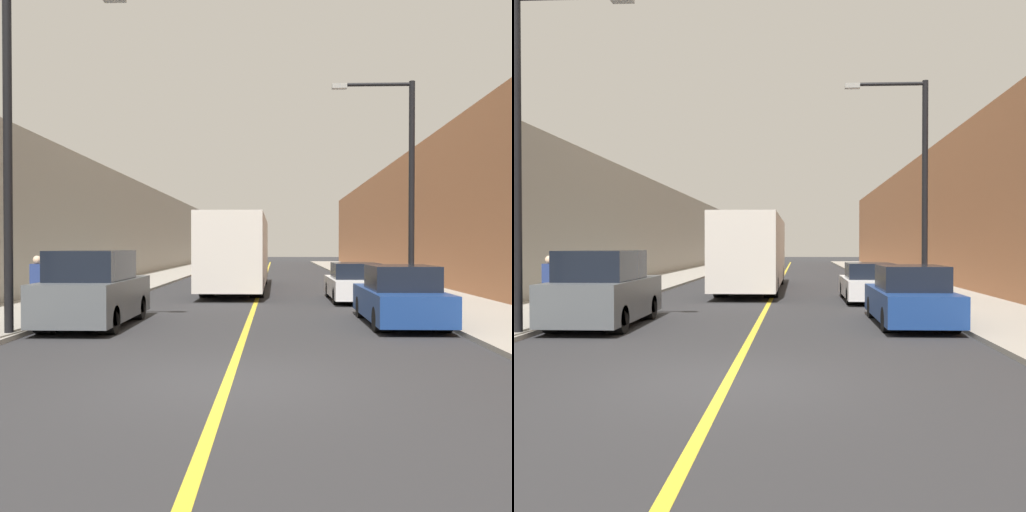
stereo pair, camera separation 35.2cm
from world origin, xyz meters
TOP-DOWN VIEW (x-y plane):
  - ground_plane at (0.00, 0.00)m, footprint 200.00×200.00m
  - sidewalk_left at (-6.78, 30.00)m, footprint 3.54×72.00m
  - sidewalk_right at (6.78, 30.00)m, footprint 3.54×72.00m
  - building_row_left at (-10.55, 30.00)m, footprint 4.00×72.00m
  - building_row_right at (10.55, 30.00)m, footprint 4.00×72.00m
  - road_center_line at (0.00, 30.00)m, footprint 0.16×72.00m
  - bus at (-1.04, 18.82)m, footprint 2.58×12.75m
  - parked_suv_left at (-3.95, 6.19)m, footprint 1.91×4.56m
  - car_right_near at (3.99, 6.76)m, footprint 1.83×4.73m
  - car_right_mid at (3.68, 13.49)m, footprint 1.87×4.76m
  - street_lamp_left at (-5.07, 4.27)m, footprint 2.79×0.24m
  - street_lamp_right at (5.06, 11.34)m, footprint 2.79×0.24m
  - pedestrian at (-6.14, 7.91)m, footprint 0.37×0.24m

SIDE VIEW (x-z plane):
  - ground_plane at x=0.00m, z-range 0.00..0.00m
  - road_center_line at x=0.00m, z-range 0.00..0.01m
  - sidewalk_left at x=-6.78m, z-range 0.00..0.11m
  - sidewalk_right at x=6.78m, z-range 0.00..0.11m
  - car_right_mid at x=3.68m, z-range -0.06..1.37m
  - car_right_near at x=3.99m, z-range -0.08..1.49m
  - parked_suv_left at x=-3.95m, z-range -0.08..1.88m
  - pedestrian at x=-6.14m, z-range 0.14..1.82m
  - bus at x=-1.04m, z-range 0.13..3.51m
  - building_row_left at x=-10.55m, z-range 0.00..6.42m
  - building_row_right at x=10.55m, z-range 0.00..7.68m
  - street_lamp_right at x=5.06m, z-range 0.67..8.18m
  - street_lamp_left at x=-5.07m, z-range 0.67..8.34m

